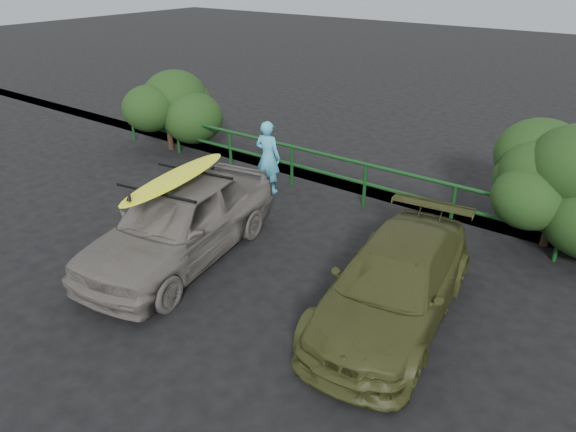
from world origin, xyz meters
name	(u,v)px	position (x,y,z in m)	size (l,w,h in m)	color
ground	(165,295)	(0.00, 0.00, 0.00)	(80.00, 80.00, 0.00)	black
guardrail	(327,175)	(0.00, 5.00, 0.52)	(14.00, 0.08, 1.04)	#124018
shrub_left	(191,112)	(-4.80, 5.40, 1.14)	(3.20, 2.40, 2.29)	#1D3A15
shrub_right	(573,199)	(5.00, 5.50, 1.08)	(3.20, 2.40, 2.17)	#1D3A15
sedan	(180,221)	(-0.65, 1.04, 0.76)	(1.78, 4.43, 1.51)	#645F59
olive_vehicle	(394,284)	(3.28, 1.71, 0.61)	(1.70, 4.18, 1.21)	#393D1B
man	(268,157)	(-1.25, 4.38, 0.87)	(0.63, 0.41, 1.73)	#45AAD0
roof_rack	(176,181)	(-0.65, 1.04, 1.54)	(1.65, 1.15, 0.05)	black
surfboard	(175,178)	(-0.65, 1.04, 1.61)	(0.57, 2.75, 0.08)	yellow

